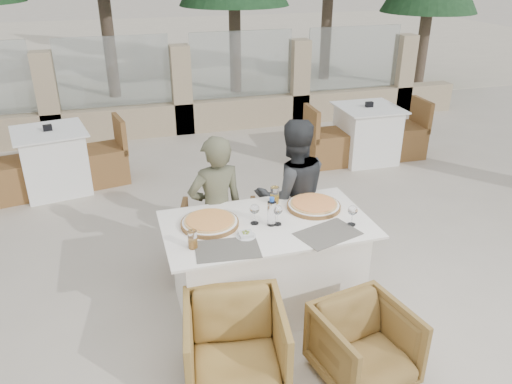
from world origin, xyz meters
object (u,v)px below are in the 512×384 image
object	(u,v)px
pizza_right	(314,205)
olive_dish	(246,234)
diner_left	(216,211)
bg_table_a	(54,161)
wine_glass_near	(278,214)
dining_table	(267,265)
armchair_far_right	(298,231)
wine_glass_corner	(352,214)
armchair_far_left	(219,241)
beer_glass_right	(275,195)
bg_table_b	(366,134)
armchair_near_left	(235,347)
pizza_left	(210,222)
water_bottle	(272,211)
diner_right	(292,195)
armchair_near_right	(364,346)
beer_glass_left	(193,239)
wine_glass_centre	(255,213)

from	to	relation	value
pizza_right	olive_dish	size ratio (longest dim) A/B	3.99
diner_left	bg_table_a	world-z (taller)	diner_left
olive_dish	wine_glass_near	bearing A→B (deg)	21.33
olive_dish	pizza_right	bearing A→B (deg)	23.84
dining_table	wine_glass_near	distance (m)	0.48
pizza_right	armchair_far_right	bearing A→B (deg)	82.95
olive_dish	wine_glass_corner	bearing A→B (deg)	-4.02
wine_glass_near	olive_dish	bearing A→B (deg)	-158.67
armchair_far_left	armchair_far_right	size ratio (longest dim) A/B	1.05
beer_glass_right	wine_glass_corner	bearing A→B (deg)	-49.76
wine_glass_near	olive_dish	xyz separation A→B (m)	(-0.28, -0.11, -0.07)
armchair_far_left	bg_table_b	bearing A→B (deg)	-125.41
wine_glass_corner	armchair_near_left	size ratio (longest dim) A/B	0.27
dining_table	wine_glass_corner	bearing A→B (deg)	-18.84
armchair_near_left	dining_table	bearing A→B (deg)	67.75
wine_glass_corner	pizza_left	bearing A→B (deg)	163.68
pizza_right	water_bottle	distance (m)	0.46
diner_left	diner_right	bearing A→B (deg)	174.58
olive_dish	bg_table_a	size ratio (longest dim) A/B	0.07
olive_dish	armchair_near_right	world-z (taller)	olive_dish
beer_glass_left	armchair_far_right	world-z (taller)	beer_glass_left
water_bottle	armchair_far_left	world-z (taller)	water_bottle
wine_glass_corner	beer_glass_left	distance (m)	1.22
pizza_right	beer_glass_right	size ratio (longest dim) A/B	3.07
wine_glass_centre	water_bottle	bearing A→B (deg)	-25.51
armchair_far_left	diner_right	bearing A→B (deg)	-169.16
beer_glass_right	armchair_near_right	xyz separation A→B (m)	(0.22, -1.27, -0.57)
beer_glass_left	bg_table_b	xyz separation A→B (m)	(2.94, 2.92, -0.45)
olive_dish	dining_table	bearing A→B (deg)	35.47
beer_glass_left	wine_glass_corner	bearing A→B (deg)	-0.81
armchair_near_right	diner_right	distance (m)	1.55
dining_table	olive_dish	xyz separation A→B (m)	(-0.21, -0.15, 0.41)
armchair_far_left	diner_left	xyz separation A→B (m)	(-0.03, -0.10, 0.36)
beer_glass_right	olive_dish	size ratio (longest dim) A/B	1.30
beer_glass_left	diner_left	xyz separation A→B (m)	(0.32, 0.68, -0.16)
armchair_far_left	pizza_right	bearing A→B (deg)	162.84
armchair_near_right	bg_table_b	xyz separation A→B (m)	(1.95, 3.68, 0.11)
water_bottle	diner_right	distance (m)	0.71
water_bottle	armchair_near_right	size ratio (longest dim) A/B	0.38
water_bottle	diner_left	distance (m)	0.65
armchair_near_left	pizza_left	bearing A→B (deg)	97.41
armchair_far_left	bg_table_a	xyz separation A→B (m)	(-1.53, 2.30, 0.07)
pizza_right	diner_left	xyz separation A→B (m)	(-0.74, 0.35, -0.13)
wine_glass_near	wine_glass_corner	size ratio (longest dim) A/B	1.00
pizza_left	wine_glass_corner	xyz separation A→B (m)	(1.04, -0.31, 0.06)
olive_dish	armchair_far_left	distance (m)	0.88
wine_glass_centre	pizza_left	bearing A→B (deg)	167.57
wine_glass_near	wine_glass_corner	distance (m)	0.57
diner_right	bg_table_b	world-z (taller)	diner_right
armchair_far_right	armchair_near_left	size ratio (longest dim) A/B	0.98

